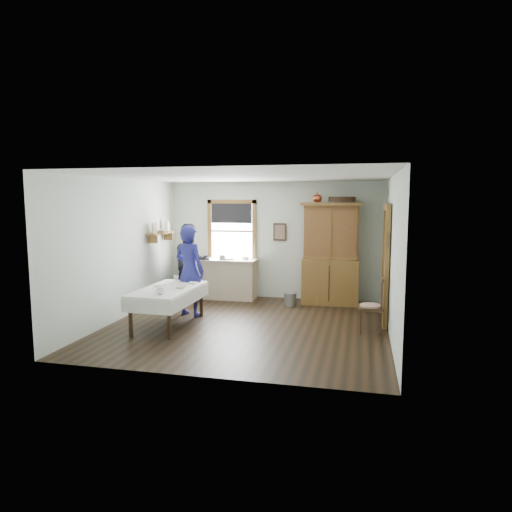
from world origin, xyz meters
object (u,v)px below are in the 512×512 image
woman_blue (190,274)px  wicker_basket (311,300)px  pail (290,299)px  dining_table (169,307)px  work_counter (222,279)px  china_hutch (331,254)px  figure_dark (191,266)px  spindle_chair (371,305)px

woman_blue → wicker_basket: bearing=-127.2°
pail → woman_blue: bearing=-144.7°
dining_table → woman_blue: woman_blue is taller
pail → wicker_basket: (0.42, 0.25, -0.04)m
dining_table → woman_blue: 0.93m
work_counter → woman_blue: woman_blue is taller
pail → woman_blue: woman_blue is taller
work_counter → woman_blue: bearing=-96.1°
dining_table → woman_blue: (0.11, 0.79, 0.48)m
china_hutch → woman_blue: 3.13m
dining_table → figure_dark: bearing=99.5°
china_hutch → dining_table: china_hutch is taller
dining_table → wicker_basket: bearing=44.9°
dining_table → pail: dining_table is taller
woman_blue → china_hutch: bearing=-129.3°
wicker_basket → figure_dark: (-2.67, -0.31, 0.71)m
work_counter → china_hutch: bearing=-1.7°
pail → figure_dark: bearing=-178.6°
china_hutch → figure_dark: size_ratio=1.37×
work_counter → figure_dark: bearing=-142.8°
dining_table → wicker_basket: size_ratio=5.12×
dining_table → figure_dark: size_ratio=1.08×
figure_dark → dining_table: bearing=-116.8°
work_counter → china_hutch: china_hutch is taller
china_hutch → pail: size_ratio=7.74×
spindle_chair → china_hutch: bearing=108.3°
spindle_chair → pail: size_ratio=3.37×
spindle_chair → pail: spindle_chair is taller
work_counter → woman_blue: (-0.14, -1.69, 0.37)m
china_hutch → dining_table: size_ratio=1.28×
spindle_chair → woman_blue: woman_blue is taller
dining_table → figure_dark: figure_dark is taller
china_hutch → figure_dark: china_hutch is taller
work_counter → figure_dark: figure_dark is taller
work_counter → dining_table: 2.50m
work_counter → figure_dark: (-0.58, -0.47, 0.35)m
china_hutch → wicker_basket: bearing=-162.8°
wicker_basket → china_hutch: bearing=19.6°
work_counter → wicker_basket: (2.09, -0.16, -0.36)m
pail → wicker_basket: size_ratio=0.84×
china_hutch → spindle_chair: (0.84, -2.06, -0.63)m
china_hutch → woman_blue: bearing=-149.9°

